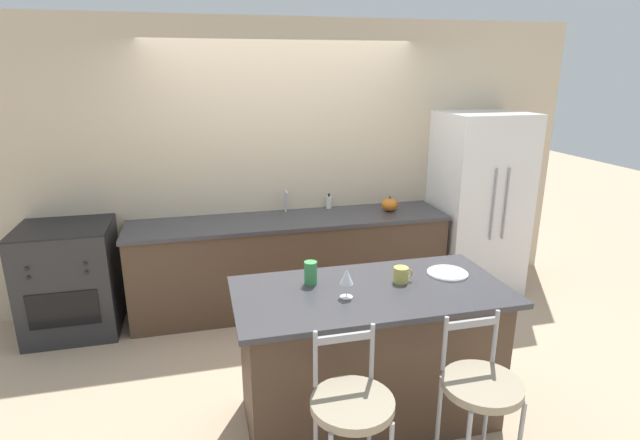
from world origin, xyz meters
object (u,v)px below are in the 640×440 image
oven_range (71,279)px  pumpkin_decoration (390,205)px  tumbler_cup (311,273)px  bar_stool_far (479,402)px  dinner_plate (447,273)px  coffee_mug (401,275)px  refrigerator (478,204)px  wine_glass (347,277)px  bar_stool_near (351,421)px  soap_bottle (329,202)px

oven_range → pumpkin_decoration: (2.96, 0.03, 0.47)m
tumbler_cup → pumpkin_decoration: 1.96m
oven_range → bar_stool_far: bearing=-44.7°
dinner_plate → coffee_mug: 0.36m
refrigerator → tumbler_cup: (-2.11, -1.53, 0.08)m
bar_stool_far → coffee_mug: 0.90m
refrigerator → pumpkin_decoration: refrigerator is taller
coffee_mug → wine_glass: bearing=-162.4°
dinner_plate → wine_glass: bearing=-167.1°
wine_glass → refrigerator: bearing=42.4°
dinner_plate → coffee_mug: (-0.35, -0.05, 0.04)m
coffee_mug → tumbler_cup: bearing=168.4°
pumpkin_decoration → bar_stool_near: bearing=-115.3°
oven_range → bar_stool_far: 3.50m
bar_stool_near → bar_stool_far: (0.69, -0.02, 0.00)m
pumpkin_decoration → refrigerator: bearing=-3.1°
bar_stool_near → coffee_mug: 1.04m
coffee_mug → soap_bottle: size_ratio=0.86×
bar_stool_far → tumbler_cup: 1.22m
refrigerator → wine_glass: 2.64m
dinner_plate → pumpkin_decoration: size_ratio=1.69×
refrigerator → coffee_mug: (-1.54, -1.65, 0.06)m
dinner_plate → coffee_mug: coffee_mug is taller
oven_range → coffee_mug: coffee_mug is taller
pumpkin_decoration → tumbler_cup: bearing=-126.4°
dinner_plate → coffee_mug: bearing=-172.7°
dinner_plate → soap_bottle: size_ratio=1.79×
refrigerator → dinner_plate: bearing=-126.5°
bar_stool_far → dinner_plate: bar_stool_far is taller
bar_stool_far → dinner_plate: size_ratio=3.76×
coffee_mug → soap_bottle: bearing=88.9°
bar_stool_near → dinner_plate: bearing=41.6°
bar_stool_far → bar_stool_near: bearing=178.2°
tumbler_cup → soap_bottle: tumbler_cup is taller
bar_stool_far → pumpkin_decoration: bearing=79.3°
refrigerator → tumbler_cup: refrigerator is taller
dinner_plate → tumbler_cup: (-0.92, 0.07, 0.07)m
oven_range → bar_stool_near: bar_stool_near is taller
coffee_mug → pumpkin_decoration: size_ratio=0.81×
dinner_plate → bar_stool_near: bearing=-138.4°
bar_stool_near → soap_bottle: 2.80m
oven_range → coffee_mug: 2.93m
oven_range → wine_glass: bearing=-42.5°
oven_range → soap_bottle: (2.40, 0.27, 0.47)m
refrigerator → coffee_mug: size_ratio=14.21×
bar_stool_far → dinner_plate: (0.23, 0.84, 0.36)m
bar_stool_near → tumbler_cup: bearing=90.0°
soap_bottle → wine_glass: bearing=-102.1°
wine_glass → bar_stool_near: bearing=-104.3°
coffee_mug → refrigerator: bearing=46.9°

